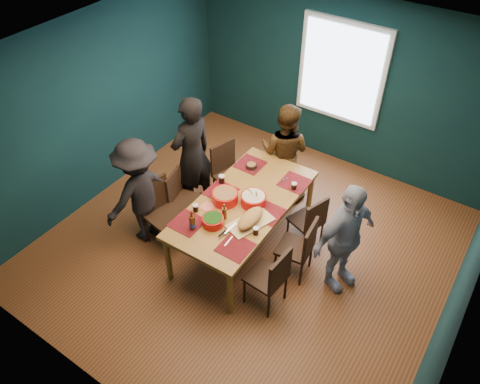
{
  "coord_description": "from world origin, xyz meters",
  "views": [
    {
      "loc": [
        2.32,
        -3.64,
        4.76
      ],
      "look_at": [
        -0.09,
        -0.07,
        0.98
      ],
      "focal_mm": 35.0,
      "sensor_mm": 36.0,
      "label": 1
    }
  ],
  "objects_px": {
    "chair_left_near": "(160,208)",
    "dining_table": "(243,206)",
    "chair_left_far": "(228,169)",
    "bowl_salad": "(225,196)",
    "bowl_herbs": "(213,220)",
    "person_right": "(344,238)",
    "chair_right_mid": "(301,246)",
    "chair_left_mid": "(181,195)",
    "chair_right_near": "(272,276)",
    "person_near_left": "(140,192)",
    "cutting_board": "(250,219)",
    "person_far_left": "(192,155)",
    "bowl_dumpling": "(253,199)",
    "person_back": "(284,152)",
    "chair_right_far": "(311,219)"
  },
  "relations": [
    {
      "from": "chair_left_far",
      "to": "chair_right_far",
      "type": "bearing_deg",
      "value": 8.24
    },
    {
      "from": "chair_right_near",
      "to": "person_near_left",
      "type": "bearing_deg",
      "value": -176.87
    },
    {
      "from": "chair_left_near",
      "to": "cutting_board",
      "type": "xyz_separation_m",
      "value": [
        1.26,
        0.22,
        0.31
      ]
    },
    {
      "from": "person_far_left",
      "to": "person_right",
      "type": "distance_m",
      "value": 2.39
    },
    {
      "from": "chair_left_far",
      "to": "bowl_herbs",
      "type": "distance_m",
      "value": 1.42
    },
    {
      "from": "chair_left_mid",
      "to": "person_far_left",
      "type": "bearing_deg",
      "value": 90.67
    },
    {
      "from": "bowl_dumpling",
      "to": "dining_table",
      "type": "bearing_deg",
      "value": -158.73
    },
    {
      "from": "bowl_salad",
      "to": "bowl_herbs",
      "type": "distance_m",
      "value": 0.43
    },
    {
      "from": "person_far_left",
      "to": "bowl_salad",
      "type": "height_order",
      "value": "person_far_left"
    },
    {
      "from": "dining_table",
      "to": "chair_left_near",
      "type": "height_order",
      "value": "chair_left_near"
    },
    {
      "from": "chair_right_mid",
      "to": "chair_left_far",
      "type": "bearing_deg",
      "value": 149.78
    },
    {
      "from": "chair_left_mid",
      "to": "person_back",
      "type": "height_order",
      "value": "person_back"
    },
    {
      "from": "chair_left_mid",
      "to": "person_near_left",
      "type": "xyz_separation_m",
      "value": [
        -0.26,
        -0.49,
        0.28
      ]
    },
    {
      "from": "chair_left_far",
      "to": "bowl_salad",
      "type": "distance_m",
      "value": 1.02
    },
    {
      "from": "chair_left_far",
      "to": "chair_right_near",
      "type": "bearing_deg",
      "value": -24.53
    },
    {
      "from": "chair_right_far",
      "to": "bowl_salad",
      "type": "bearing_deg",
      "value": -127.3
    },
    {
      "from": "chair_left_near",
      "to": "dining_table",
      "type": "bearing_deg",
      "value": 36.29
    },
    {
      "from": "chair_left_mid",
      "to": "person_back",
      "type": "relative_size",
      "value": 0.56
    },
    {
      "from": "dining_table",
      "to": "person_near_left",
      "type": "height_order",
      "value": "person_near_left"
    },
    {
      "from": "bowl_herbs",
      "to": "chair_right_far",
      "type": "bearing_deg",
      "value": 52.23
    },
    {
      "from": "dining_table",
      "to": "chair_right_near",
      "type": "distance_m",
      "value": 1.02
    },
    {
      "from": "chair_right_near",
      "to": "bowl_salad",
      "type": "distance_m",
      "value": 1.17
    },
    {
      "from": "bowl_dumpling",
      "to": "person_near_left",
      "type": "bearing_deg",
      "value": -155.33
    },
    {
      "from": "chair_right_mid",
      "to": "bowl_herbs",
      "type": "distance_m",
      "value": 1.13
    },
    {
      "from": "chair_left_mid",
      "to": "chair_left_near",
      "type": "relative_size",
      "value": 0.89
    },
    {
      "from": "cutting_board",
      "to": "chair_right_mid",
      "type": "bearing_deg",
      "value": 44.59
    },
    {
      "from": "bowl_salad",
      "to": "person_far_left",
      "type": "bearing_deg",
      "value": 153.67
    },
    {
      "from": "chair_right_far",
      "to": "person_far_left",
      "type": "xyz_separation_m",
      "value": [
        -1.79,
        -0.19,
        0.41
      ]
    },
    {
      "from": "person_back",
      "to": "person_right",
      "type": "xyz_separation_m",
      "value": [
        1.43,
        -1.09,
        0.01
      ]
    },
    {
      "from": "dining_table",
      "to": "chair_left_far",
      "type": "distance_m",
      "value": 1.03
    },
    {
      "from": "cutting_board",
      "to": "chair_right_near",
      "type": "bearing_deg",
      "value": -13.26
    },
    {
      "from": "chair_left_far",
      "to": "chair_left_near",
      "type": "relative_size",
      "value": 0.98
    },
    {
      "from": "bowl_dumpling",
      "to": "bowl_salad",
      "type": "bearing_deg",
      "value": -153.79
    },
    {
      "from": "chair_left_far",
      "to": "bowl_dumpling",
      "type": "xyz_separation_m",
      "value": [
        0.86,
        -0.64,
        0.32
      ]
    },
    {
      "from": "chair_left_far",
      "to": "chair_right_far",
      "type": "xyz_separation_m",
      "value": [
        1.46,
        -0.19,
        -0.07
      ]
    },
    {
      "from": "bowl_herbs",
      "to": "cutting_board",
      "type": "xyz_separation_m",
      "value": [
        0.36,
        0.26,
        0.01
      ]
    },
    {
      "from": "chair_left_near",
      "to": "person_far_left",
      "type": "bearing_deg",
      "value": 105.89
    },
    {
      "from": "person_back",
      "to": "cutting_board",
      "type": "bearing_deg",
      "value": 96.66
    },
    {
      "from": "person_near_left",
      "to": "bowl_salad",
      "type": "xyz_separation_m",
      "value": [
        1.03,
        0.46,
        0.1
      ]
    },
    {
      "from": "chair_right_near",
      "to": "person_back",
      "type": "distance_m",
      "value": 2.08
    },
    {
      "from": "dining_table",
      "to": "person_right",
      "type": "relative_size",
      "value": 1.37
    },
    {
      "from": "chair_left_near",
      "to": "bowl_dumpling",
      "type": "xyz_separation_m",
      "value": [
        1.1,
        0.54,
        0.31
      ]
    },
    {
      "from": "chair_left_far",
      "to": "person_near_left",
      "type": "height_order",
      "value": "person_near_left"
    },
    {
      "from": "chair_right_far",
      "to": "bowl_salad",
      "type": "relative_size",
      "value": 2.5
    },
    {
      "from": "dining_table",
      "to": "chair_left_mid",
      "type": "bearing_deg",
      "value": -175.82
    },
    {
      "from": "person_right",
      "to": "chair_right_mid",
      "type": "bearing_deg",
      "value": 130.74
    },
    {
      "from": "cutting_board",
      "to": "chair_left_far",
      "type": "bearing_deg",
      "value": 155.57
    },
    {
      "from": "dining_table",
      "to": "cutting_board",
      "type": "height_order",
      "value": "cutting_board"
    },
    {
      "from": "chair_left_mid",
      "to": "chair_left_far",
      "type": "bearing_deg",
      "value": 60.45
    },
    {
      "from": "chair_left_mid",
      "to": "bowl_salad",
      "type": "xyz_separation_m",
      "value": [
        0.77,
        -0.02,
        0.38
      ]
    }
  ]
}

